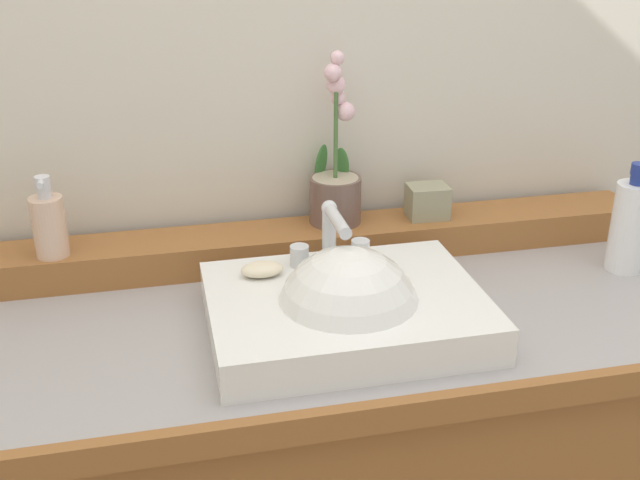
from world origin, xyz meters
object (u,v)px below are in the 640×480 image
object	(u,v)px
sink_basin	(347,314)
lotion_bottle	(630,225)
potted_plant	(335,182)
soap_bar	(262,269)
trinket_box	(427,201)
soap_dispenser	(49,224)

from	to	relation	value
sink_basin	lotion_bottle	size ratio (longest dim) A/B	2.10
sink_basin	potted_plant	xyz separation A→B (m)	(0.05, 0.30, 0.11)
sink_basin	soap_bar	bearing A→B (deg)	140.27
lotion_bottle	potted_plant	bearing A→B (deg)	158.62
sink_basin	lotion_bottle	distance (m)	0.57
sink_basin	lotion_bottle	bearing A→B (deg)	10.69
soap_bar	trinket_box	world-z (taller)	trinket_box
sink_basin	soap_dispenser	size ratio (longest dim) A/B	2.97
soap_bar	potted_plant	xyz separation A→B (m)	(0.17, 0.20, 0.07)
sink_basin	potted_plant	world-z (taller)	potted_plant
potted_plant	lotion_bottle	world-z (taller)	potted_plant
soap_bar	lotion_bottle	bearing A→B (deg)	0.59
sink_basin	soap_bar	xyz separation A→B (m)	(-0.12, 0.10, 0.04)
soap_bar	sink_basin	bearing A→B (deg)	-39.73
potted_plant	trinket_box	xyz separation A→B (m)	(0.18, -0.02, -0.05)
potted_plant	soap_dispenser	bearing A→B (deg)	-175.24
soap_bar	potted_plant	size ratio (longest dim) A/B	0.22
potted_plant	lotion_bottle	bearing A→B (deg)	-21.38
potted_plant	trinket_box	bearing A→B (deg)	-5.58
soap_bar	potted_plant	distance (m)	0.28
potted_plant	lotion_bottle	xyz separation A→B (m)	(0.50, -0.20, -0.05)
soap_dispenser	lotion_bottle	bearing A→B (deg)	-8.60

